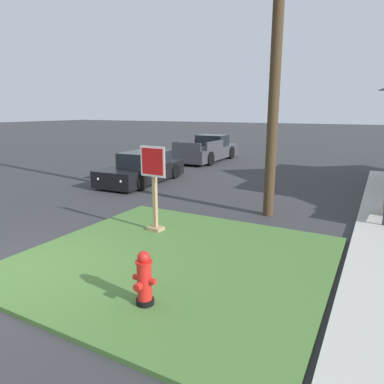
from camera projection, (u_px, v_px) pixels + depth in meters
The scene contains 8 objects.
ground_plane at pixel (16, 276), 6.31m from camera, with size 160.00×160.00×0.00m, color #333335.
grass_corner_patch at pixel (175, 259), 6.93m from camera, with size 5.81×5.56×0.08m, color #477033.
fire_hydrant at pixel (144, 280), 5.16m from camera, with size 0.38×0.34×0.85m.
stop_sign at pixel (154, 191), 8.25m from camera, with size 0.72×0.31×2.05m.
manhole_cover at pixel (130, 218), 9.68m from camera, with size 0.70×0.70×0.02m, color black.
parked_sedan_black at pixel (143, 169), 14.47m from camera, with size 2.00×4.41×1.25m.
pickup_truck_charcoal at pixel (208, 150), 20.66m from camera, with size 2.12×5.32×1.48m.
utility_pole at pixel (279, 0), 8.69m from camera, with size 1.34×0.29×10.89m.
Camera 1 is at (5.58, -3.57, 2.92)m, focal length 32.58 mm.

